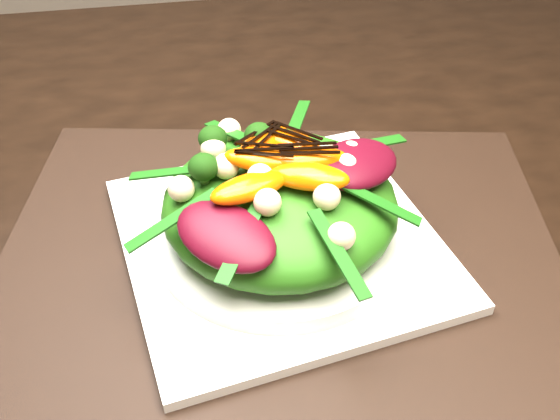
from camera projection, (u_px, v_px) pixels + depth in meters
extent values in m
cube|color=black|center=(408.00, 171.00, 0.70)|extent=(1.60, 0.90, 0.75)
cube|color=black|center=(280.00, 247.00, 0.58)|extent=(0.55, 0.46, 0.00)
cube|color=white|center=(280.00, 241.00, 0.57)|extent=(0.30, 0.30, 0.01)
cylinder|color=silver|center=(280.00, 230.00, 0.57)|extent=(0.28, 0.28, 0.02)
ellipsoid|color=#2B6713|center=(280.00, 204.00, 0.55)|extent=(0.22, 0.22, 0.07)
ellipsoid|color=#3D0611|center=(357.00, 164.00, 0.53)|extent=(0.10, 0.09, 0.02)
ellipsoid|color=#E14C03|center=(254.00, 146.00, 0.54)|extent=(0.07, 0.03, 0.02)
sphere|color=#133309|center=(206.00, 155.00, 0.52)|extent=(0.05, 0.05, 0.03)
sphere|color=#FCEBB2|center=(341.00, 192.00, 0.50)|extent=(0.02, 0.02, 0.02)
cube|color=black|center=(254.00, 136.00, 0.54)|extent=(0.04, 0.00, 0.00)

